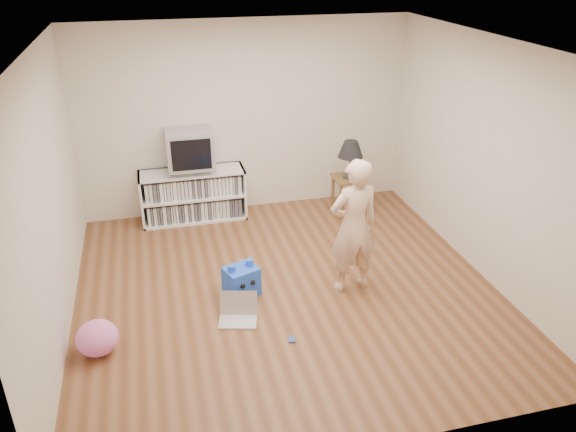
# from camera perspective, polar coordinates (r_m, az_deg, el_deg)

# --- Properties ---
(ground) EXTENTS (4.50, 4.50, 0.00)m
(ground) POSITION_cam_1_polar(r_m,az_deg,el_deg) (6.24, -0.16, -7.41)
(ground) COLOR brown
(ground) RESTS_ON ground
(walls) EXTENTS (4.52, 4.52, 2.60)m
(walls) POSITION_cam_1_polar(r_m,az_deg,el_deg) (5.63, -0.17, 3.69)
(walls) COLOR silver
(walls) RESTS_ON ground
(ceiling) EXTENTS (4.50, 4.50, 0.01)m
(ceiling) POSITION_cam_1_polar(r_m,az_deg,el_deg) (5.27, -0.19, 16.87)
(ceiling) COLOR white
(ceiling) RESTS_ON walls
(media_unit) EXTENTS (1.40, 0.45, 0.70)m
(media_unit) POSITION_cam_1_polar(r_m,az_deg,el_deg) (7.75, -9.61, 2.15)
(media_unit) COLOR white
(media_unit) RESTS_ON ground
(dvd_deck) EXTENTS (0.45, 0.35, 0.07)m
(dvd_deck) POSITION_cam_1_polar(r_m,az_deg,el_deg) (7.59, -9.81, 4.76)
(dvd_deck) COLOR gray
(dvd_deck) RESTS_ON media_unit
(crt_tv) EXTENTS (0.60, 0.53, 0.50)m
(crt_tv) POSITION_cam_1_polar(r_m,az_deg,el_deg) (7.49, -9.97, 6.78)
(crt_tv) COLOR #96969A
(crt_tv) RESTS_ON dvd_deck
(side_table) EXTENTS (0.42, 0.42, 0.55)m
(side_table) POSITION_cam_1_polar(r_m,az_deg,el_deg) (7.79, 6.19, 3.03)
(side_table) COLOR brown
(side_table) RESTS_ON ground
(table_lamp) EXTENTS (0.34, 0.34, 0.52)m
(table_lamp) POSITION_cam_1_polar(r_m,az_deg,el_deg) (7.60, 6.38, 6.68)
(table_lamp) COLOR #333333
(table_lamp) RESTS_ON side_table
(person) EXTENTS (0.59, 0.43, 1.51)m
(person) POSITION_cam_1_polar(r_m,az_deg,el_deg) (5.92, 6.68, -1.10)
(person) COLOR beige
(person) RESTS_ON ground
(laptop) EXTENTS (0.44, 0.39, 0.26)m
(laptop) POSITION_cam_1_polar(r_m,az_deg,el_deg) (5.79, -5.08, -9.70)
(laptop) COLOR silver
(laptop) RESTS_ON ground
(playing_cards) EXTENTS (0.08, 0.10, 0.02)m
(playing_cards) POSITION_cam_1_polar(r_m,az_deg,el_deg) (5.52, 0.40, -12.42)
(playing_cards) COLOR #3E51A5
(playing_cards) RESTS_ON ground
(plush_blue) EXTENTS (0.41, 0.37, 0.40)m
(plush_blue) POSITION_cam_1_polar(r_m,az_deg,el_deg) (6.09, -4.75, -6.57)
(plush_blue) COLOR blue
(plush_blue) RESTS_ON ground
(plush_pink) EXTENTS (0.43, 0.43, 0.33)m
(plush_pink) POSITION_cam_1_polar(r_m,az_deg,el_deg) (5.57, -18.82, -11.65)
(plush_pink) COLOR pink
(plush_pink) RESTS_ON ground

